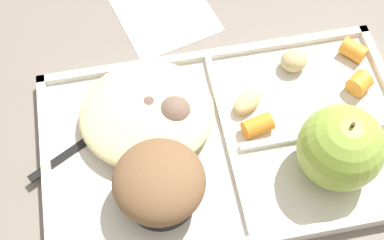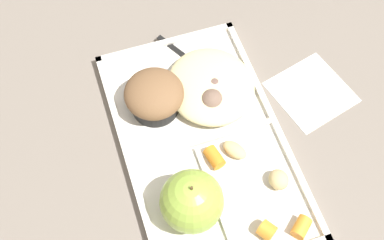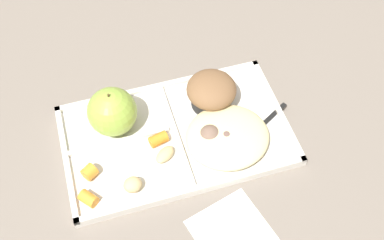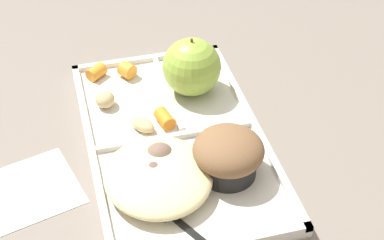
{
  "view_description": "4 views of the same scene",
  "coord_description": "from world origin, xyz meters",
  "px_view_note": "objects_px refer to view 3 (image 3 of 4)",
  "views": [
    {
      "loc": [
        0.09,
        0.25,
        0.51
      ],
      "look_at": [
        0.04,
        -0.02,
        0.04
      ],
      "focal_mm": 49.35,
      "sensor_mm": 36.0,
      "label": 1
    },
    {
      "loc": [
        -0.34,
        0.13,
        0.71
      ],
      "look_at": [
        0.02,
        0.01,
        0.05
      ],
      "focal_mm": 49.28,
      "sensor_mm": 36.0,
      "label": 2
    },
    {
      "loc": [
        -0.11,
        -0.44,
        0.7
      ],
      "look_at": [
        0.03,
        0.02,
        0.02
      ],
      "focal_mm": 43.89,
      "sensor_mm": 36.0,
      "label": 3
    },
    {
      "loc": [
        0.6,
        -0.13,
        0.56
      ],
      "look_at": [
        -0.02,
        0.03,
        0.02
      ],
      "focal_mm": 56.69,
      "sensor_mm": 36.0,
      "label": 4
    }
  ],
  "objects_px": {
    "lunch_tray": "(176,136)",
    "bran_muffin": "(211,92)",
    "green_apple": "(112,112)",
    "plastic_fork": "(257,130)"
  },
  "relations": [
    {
      "from": "bran_muffin",
      "to": "lunch_tray",
      "type": "bearing_deg",
      "value": -148.64
    },
    {
      "from": "plastic_fork",
      "to": "lunch_tray",
      "type": "bearing_deg",
      "value": 166.92
    },
    {
      "from": "lunch_tray",
      "to": "green_apple",
      "type": "bearing_deg",
      "value": 153.03
    },
    {
      "from": "lunch_tray",
      "to": "bran_muffin",
      "type": "height_order",
      "value": "bran_muffin"
    },
    {
      "from": "bran_muffin",
      "to": "green_apple",
      "type": "bearing_deg",
      "value": 180.0
    },
    {
      "from": "green_apple",
      "to": "bran_muffin",
      "type": "distance_m",
      "value": 0.18
    },
    {
      "from": "lunch_tray",
      "to": "plastic_fork",
      "type": "height_order",
      "value": "lunch_tray"
    },
    {
      "from": "lunch_tray",
      "to": "plastic_fork",
      "type": "relative_size",
      "value": 3.03
    },
    {
      "from": "plastic_fork",
      "to": "green_apple",
      "type": "bearing_deg",
      "value": 160.93
    },
    {
      "from": "bran_muffin",
      "to": "plastic_fork",
      "type": "height_order",
      "value": "bran_muffin"
    }
  ]
}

